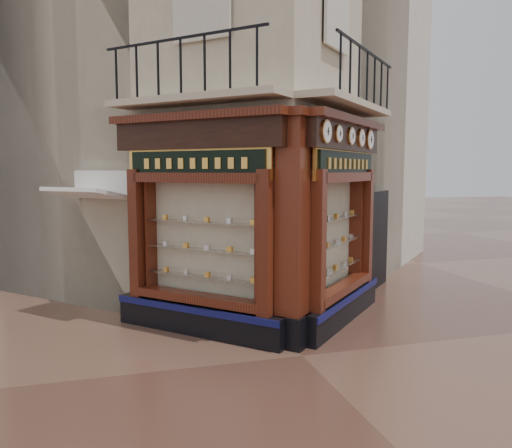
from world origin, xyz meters
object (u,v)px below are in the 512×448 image
object	(u,v)px
awning	(90,317)
signboard_left	(195,163)
clock_a	(326,131)
clock_e	(370,140)
clock_c	(351,136)
signboard_right	(347,164)
clock_d	(361,138)
clock_b	(339,134)
corner_pilaster	(292,232)

from	to	relation	value
awning	signboard_left	size ratio (longest dim) A/B	0.71
clock_a	clock_e	distance (m)	2.50
clock_c	signboard_right	world-z (taller)	clock_c
clock_a	clock_d	world-z (taller)	clock_a
clock_a	clock_d	size ratio (longest dim) A/B	1.10
clock_b	signboard_left	size ratio (longest dim) A/B	0.14
signboard_right	clock_a	bearing A→B (deg)	-175.40
corner_pilaster	awning	xyz separation A→B (m)	(-3.39, 2.68, -1.95)
clock_c	awning	distance (m)	6.33
clock_b	clock_c	world-z (taller)	clock_c
corner_pilaster	clock_e	distance (m)	3.36
awning	signboard_left	xyz separation A→B (m)	(1.93, -1.67, 3.10)
clock_b	signboard_left	xyz separation A→B (m)	(-2.45, 0.63, -0.52)
clock_d	awning	size ratio (longest dim) A/B	0.23
signboard_right	clock_e	bearing A→B (deg)	-5.58
clock_c	clock_e	bearing A→B (deg)	0.00
clock_b	clock_e	bearing A→B (deg)	0.00
clock_c	signboard_left	bearing A→B (deg)	132.31
awning	signboard_right	distance (m)	6.00
clock_e	signboard_left	world-z (taller)	clock_e
clock_b	signboard_right	xyz separation A→B (m)	(0.47, 0.63, -0.52)
clock_c	signboard_left	size ratio (longest dim) A/B	0.15
clock_c	signboard_right	bearing A→B (deg)	52.50
signboard_left	awning	bearing A→B (deg)	4.12
signboard_left	clock_a	bearing A→B (deg)	-162.34
clock_b	clock_d	xyz separation A→B (m)	(0.93, 0.93, -0.00)
clock_b	clock_d	distance (m)	1.31
awning	clock_b	bearing A→B (deg)	-162.71
corner_pilaster	awning	distance (m)	4.74
clock_e	clock_b	bearing A→B (deg)	-180.00
clock_a	clock_d	distance (m)	1.90
corner_pilaster	signboard_left	size ratio (longest dim) A/B	1.81
clock_b	clock_e	distance (m)	1.91
clock_e	clock_a	bearing A→B (deg)	-180.00
clock_a	signboard_left	bearing A→B (deg)	107.66
clock_e	signboard_left	xyz separation A→B (m)	(-3.80, -0.72, -0.52)
clock_b	awning	bearing A→B (deg)	107.29
clock_a	clock_d	bearing A→B (deg)	0.00
clock_a	awning	distance (m)	6.01
clock_a	signboard_right	xyz separation A→B (m)	(0.89, 1.05, -0.52)
clock_d	signboard_right	size ratio (longest dim) A/B	0.16
clock_d	signboard_left	world-z (taller)	clock_d
corner_pilaster	signboard_left	bearing A→B (deg)	100.25
awning	clock_c	bearing A→B (deg)	-155.37
corner_pilaster	clock_d	bearing A→B (deg)	-10.61
clock_a	awning	bearing A→B (deg)	100.52
signboard_right	awning	bearing A→B (deg)	116.01
corner_pilaster	signboard_right	size ratio (longest dim) A/B	1.76
clock_e	clock_d	bearing A→B (deg)	-180.00
signboard_left	corner_pilaster	bearing A→B (deg)	-169.75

